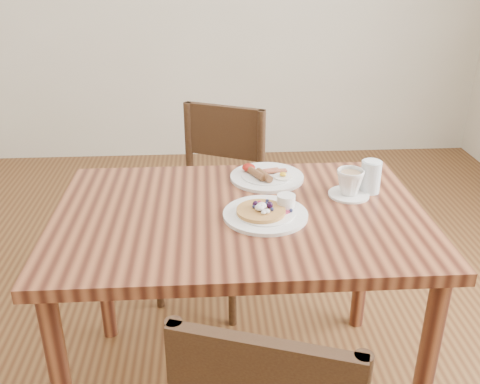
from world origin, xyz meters
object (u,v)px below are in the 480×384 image
(dining_table, at_px, (240,238))
(water_glass, at_px, (371,177))
(breakfast_plate, at_px, (266,176))
(teacup_saucer, at_px, (350,184))
(chair_far, at_px, (214,196))
(pancake_plate, at_px, (267,212))

(dining_table, distance_m, water_glass, 0.50)
(dining_table, xyz_separation_m, water_glass, (0.46, 0.12, 0.16))
(breakfast_plate, distance_m, teacup_saucer, 0.32)
(dining_table, distance_m, chair_far, 0.68)
(breakfast_plate, xyz_separation_m, teacup_saucer, (0.27, -0.16, 0.03))
(chair_far, distance_m, pancake_plate, 0.76)
(dining_table, height_order, teacup_saucer, teacup_saucer)
(breakfast_plate, bearing_deg, pancake_plate, -95.71)
(chair_far, bearing_deg, teacup_saucer, 153.56)
(dining_table, xyz_separation_m, breakfast_plate, (0.11, 0.26, 0.11))
(pancake_plate, distance_m, water_glass, 0.41)
(chair_far, height_order, breakfast_plate, chair_far)
(chair_far, xyz_separation_m, teacup_saucer, (0.46, -0.56, 0.30))
(teacup_saucer, distance_m, water_glass, 0.08)
(dining_table, bearing_deg, pancake_plate, -23.18)
(pancake_plate, distance_m, teacup_saucer, 0.33)
(pancake_plate, distance_m, breakfast_plate, 0.30)
(teacup_saucer, bearing_deg, pancake_plate, -156.02)
(chair_far, relative_size, teacup_saucer, 6.29)
(breakfast_plate, height_order, water_glass, water_glass)
(chair_far, height_order, teacup_saucer, chair_far)
(chair_far, relative_size, pancake_plate, 3.26)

